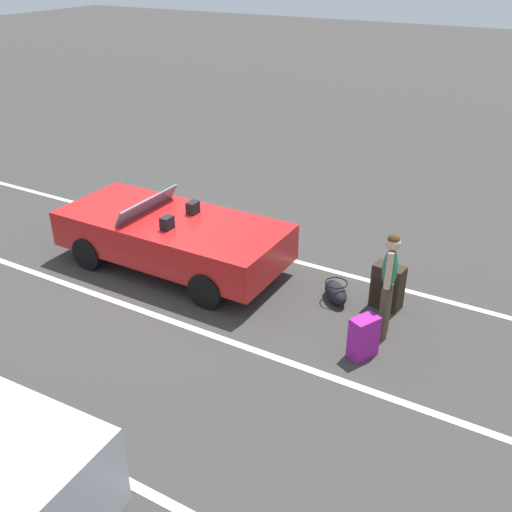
{
  "coord_description": "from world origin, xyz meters",
  "views": [
    {
      "loc": [
        -5.89,
        7.28,
        5.11
      ],
      "look_at": [
        -1.8,
        0.16,
        0.75
      ],
      "focal_mm": 40.79,
      "sensor_mm": 36.0,
      "label": 1
    }
  ],
  "objects_px": {
    "convertible_car": "(163,234)",
    "suitcase_large_black": "(387,287)",
    "traveler_person": "(389,280)",
    "suitcase_medium_bright": "(363,337)",
    "duffel_bag": "(336,292)"
  },
  "relations": [
    {
      "from": "convertible_car",
      "to": "suitcase_large_black",
      "type": "relative_size",
      "value": 5.6
    },
    {
      "from": "convertible_car",
      "to": "suitcase_medium_bright",
      "type": "relative_size",
      "value": 6.68
    },
    {
      "from": "convertible_car",
      "to": "duffel_bag",
      "type": "xyz_separation_m",
      "value": [
        -3.2,
        -0.37,
        -0.43
      ]
    },
    {
      "from": "duffel_bag",
      "to": "traveler_person",
      "type": "xyz_separation_m",
      "value": [
        -0.98,
        0.52,
        0.77
      ]
    },
    {
      "from": "duffel_bag",
      "to": "traveler_person",
      "type": "relative_size",
      "value": 0.41
    },
    {
      "from": "traveler_person",
      "to": "suitcase_medium_bright",
      "type": "bearing_deg",
      "value": 71.22
    },
    {
      "from": "convertible_car",
      "to": "suitcase_large_black",
      "type": "height_order",
      "value": "convertible_car"
    },
    {
      "from": "convertible_car",
      "to": "suitcase_large_black",
      "type": "xyz_separation_m",
      "value": [
        -3.97,
        -0.6,
        -0.22
      ]
    },
    {
      "from": "suitcase_medium_bright",
      "to": "traveler_person",
      "type": "bearing_deg",
      "value": -71.52
    },
    {
      "from": "suitcase_large_black",
      "to": "traveler_person",
      "type": "height_order",
      "value": "traveler_person"
    },
    {
      "from": "suitcase_large_black",
      "to": "traveler_person",
      "type": "distance_m",
      "value": 0.96
    },
    {
      "from": "suitcase_medium_bright",
      "to": "duffel_bag",
      "type": "xyz_separation_m",
      "value": [
        0.9,
        -1.15,
        -0.15
      ]
    },
    {
      "from": "duffel_bag",
      "to": "traveler_person",
      "type": "height_order",
      "value": "traveler_person"
    },
    {
      "from": "suitcase_large_black",
      "to": "traveler_person",
      "type": "bearing_deg",
      "value": 22.68
    },
    {
      "from": "duffel_bag",
      "to": "suitcase_medium_bright",
      "type": "bearing_deg",
      "value": 127.83
    }
  ]
}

